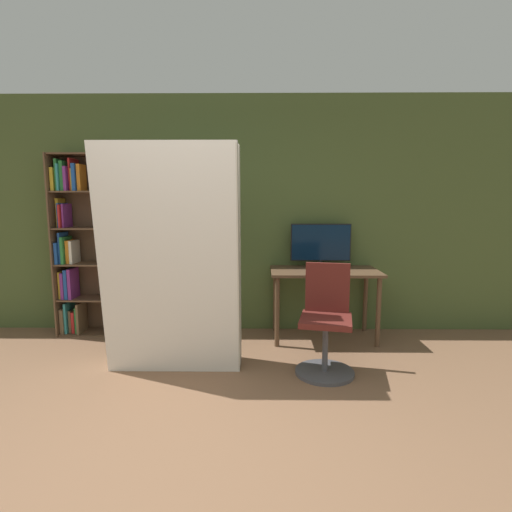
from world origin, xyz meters
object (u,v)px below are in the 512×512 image
Objects in this scene: monitor at (321,244)px; mattress_near at (170,262)px; mattress_far at (176,258)px; bookshelf at (80,247)px; office_chair at (326,328)px.

mattress_near is at bearing -142.45° from monitor.
mattress_far reaches higher than monitor.
bookshelf is at bearing -179.72° from monitor.
office_chair is (-0.10, -1.07, -0.63)m from monitor.
mattress_far is at bearing 90.00° from mattress_near.
mattress_near reaches higher than monitor.
monitor is 0.34× the size of mattress_near.
monitor is 1.83m from mattress_near.
mattress_far is (-1.45, -0.89, -0.03)m from monitor.
office_chair is 1.49m from mattress_far.
monitor is at bearing 31.38° from mattress_far.
office_chair is at bearing -95.30° from monitor.
mattress_near and mattress_far have the same top height.
office_chair is 0.48× the size of mattress_near.
office_chair is 1.48m from mattress_near.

